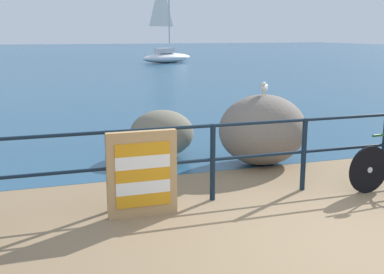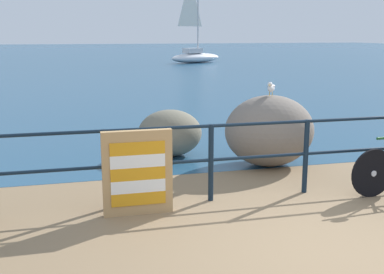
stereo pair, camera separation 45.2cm
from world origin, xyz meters
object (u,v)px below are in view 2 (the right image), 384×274
(breakwater_boulder_left, at_px, (170,133))
(seagull, at_px, (271,87))
(sailboat, at_px, (195,53))
(breakwater_boulder_main, at_px, (269,131))
(folded_deckchair_stack, at_px, (138,173))

(breakwater_boulder_left, relative_size, seagull, 3.53)
(breakwater_boulder_left, xyz_separation_m, sailboat, (7.34, 26.27, 0.29))
(breakwater_boulder_left, bearing_deg, seagull, -37.57)
(breakwater_boulder_left, height_order, sailboat, sailboat)
(breakwater_boulder_main, distance_m, breakwater_boulder_left, 1.80)
(breakwater_boulder_main, xyz_separation_m, seagull, (-0.02, -0.06, 0.72))
(sailboat, bearing_deg, breakwater_boulder_main, -128.12)
(folded_deckchair_stack, height_order, breakwater_boulder_left, folded_deckchair_stack)
(folded_deckchair_stack, bearing_deg, breakwater_boulder_main, 34.82)
(folded_deckchair_stack, xyz_separation_m, breakwater_boulder_left, (0.96, 2.72, -0.10))
(folded_deckchair_stack, bearing_deg, sailboat, 74.02)
(breakwater_boulder_main, relative_size, breakwater_boulder_left, 1.30)
(breakwater_boulder_left, bearing_deg, breakwater_boulder_main, -35.48)
(folded_deckchair_stack, height_order, sailboat, sailboat)
(seagull, bearing_deg, breakwater_boulder_left, -95.95)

